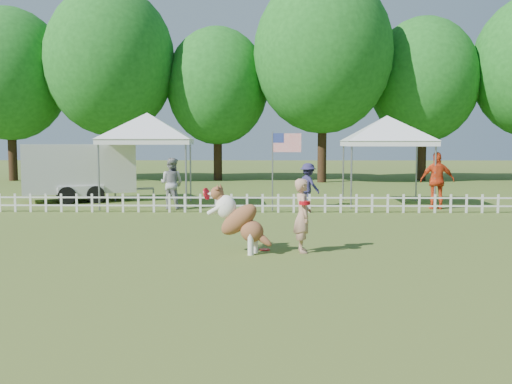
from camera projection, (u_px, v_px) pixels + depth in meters
The scene contains 17 objects.
ground at pixel (273, 256), 11.30m from camera, with size 120.00×120.00×0.00m, color #3D601E.
picket_fence at pixel (270, 203), 18.25m from camera, with size 22.00×0.08×0.60m, color silver, non-canonical shape.
handler at pixel (303, 216), 11.63m from camera, with size 0.55×0.36×1.51m, color tan.
dog at pixel (240, 220), 11.55m from camera, with size 1.32×0.44×1.36m, color brown, non-canonical shape.
frisbee_on_turf at pixel (265, 249), 11.93m from camera, with size 0.23×0.23×0.02m, color red.
canopy_tent_left at pixel (148, 160), 20.28m from camera, with size 3.12×3.12×3.22m, color white, non-canonical shape.
canopy_tent_right at pixel (386, 161), 20.50m from camera, with size 3.03×3.03×3.13m, color white, non-canonical shape.
cargo_trailer at pixel (78, 172), 21.74m from camera, with size 5.05×2.22×2.22m, color silver, non-canonical shape.
flag_pole at pixel (273, 171), 18.63m from camera, with size 1.00×0.10×2.60m, color gray, non-canonical shape.
spectator_a at pixel (172, 184), 19.16m from camera, with size 0.84×0.66×1.73m, color #949599.
spectator_b at pixel (308, 185), 19.90m from camera, with size 0.98×0.57×1.52m, color #2A2652.
spectator_c at pixel (437, 181), 19.21m from camera, with size 1.13×0.47×1.92m, color #DD421A.
tree_far_left at pixel (10, 86), 33.00m from camera, with size 6.60×6.60×11.00m, color #195919, non-canonical shape.
tree_left at pixel (110, 76), 32.35m from camera, with size 7.40×7.40×12.00m, color #195919, non-canonical shape.
tree_center_left at pixel (217, 97), 33.34m from camera, with size 6.00×6.00×9.80m, color #195919, non-canonical shape.
tree_center_right at pixel (323, 69), 31.61m from camera, with size 7.60×7.60×12.60m, color #195919, non-canonical shape.
tree_right at pixel (423, 91), 33.10m from camera, with size 6.20×6.20×10.40m, color #195919, non-canonical shape.
Camera 1 is at (-0.13, -11.15, 2.25)m, focal length 40.00 mm.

